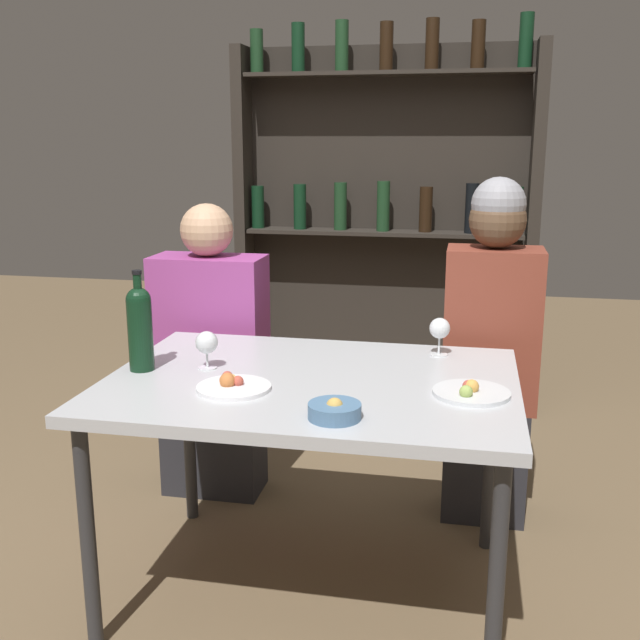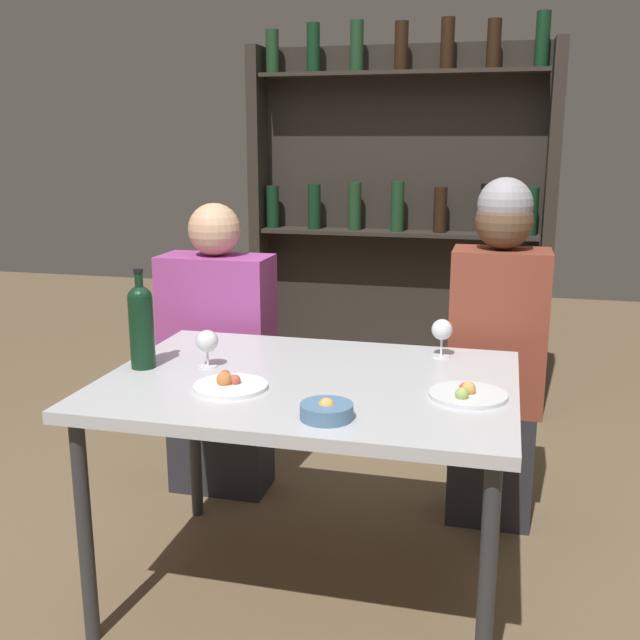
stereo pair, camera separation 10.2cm
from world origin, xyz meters
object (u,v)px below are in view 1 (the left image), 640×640
seated_person_left (211,362)px  seated_person_right (490,355)px  wine_bottle (140,325)px  wine_glass_1 (440,329)px  snack_bowl (335,411)px  food_plate_0 (233,385)px  wine_glass_0 (207,344)px  food_plate_1 (471,392)px

seated_person_left → seated_person_right: 1.10m
seated_person_left → wine_bottle: bearing=-89.2°
wine_glass_1 → snack_bowl: wine_glass_1 is taller
wine_glass_1 → seated_person_left: (-0.92, 0.31, -0.26)m
snack_bowl → seated_person_right: bearing=66.3°
food_plate_0 → seated_person_right: size_ratio=0.17×
food_plate_0 → wine_glass_0: bearing=128.4°
wine_bottle → seated_person_left: (-0.01, 0.65, -0.31)m
wine_glass_0 → seated_person_left: seated_person_left is taller
wine_glass_0 → seated_person_right: seated_person_right is taller
wine_glass_0 → wine_bottle: bearing=-164.7°
wine_bottle → wine_glass_1: bearing=21.0°
snack_bowl → seated_person_right: 1.04m
food_plate_0 → wine_glass_1: bearing=39.6°
wine_glass_0 → food_plate_0: size_ratio=0.56×
seated_person_left → food_plate_1: bearing=-34.2°
wine_bottle → wine_glass_0: wine_bottle is taller
wine_glass_0 → wine_glass_1: 0.77m
wine_glass_1 → food_plate_0: wine_glass_1 is taller
wine_glass_1 → seated_person_right: bearing=59.8°
wine_bottle → snack_bowl: bearing=-23.9°
seated_person_right → food_plate_1: bearing=-95.9°
wine_glass_0 → seated_person_left: 0.68m
wine_bottle → seated_person_right: seated_person_right is taller
wine_glass_1 → seated_person_left: 1.00m
snack_bowl → seated_person_left: 1.18m
food_plate_1 → snack_bowl: (-0.35, -0.26, 0.01)m
snack_bowl → wine_glass_1: bearing=69.7°
wine_glass_0 → seated_person_left: size_ratio=0.10×
wine_glass_1 → food_plate_1: 0.41m
wine_glass_1 → wine_glass_0: bearing=-157.5°
wine_glass_0 → snack_bowl: bearing=-36.5°
wine_glass_0 → seated_person_left: (-0.21, 0.60, -0.25)m
wine_glass_1 → seated_person_right: (0.18, 0.31, -0.17)m
snack_bowl → seated_person_right: (0.42, 0.95, -0.10)m
wine_bottle → food_plate_1: size_ratio=1.44×
wine_glass_1 → snack_bowl: size_ratio=0.92×
food_plate_1 → wine_bottle: bearing=177.7°
food_plate_0 → seated_person_right: (0.75, 0.78, -0.09)m
seated_person_right → seated_person_left: bearing=-180.0°
seated_person_left → food_plate_0: bearing=-66.0°
food_plate_1 → seated_person_left: bearing=145.8°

